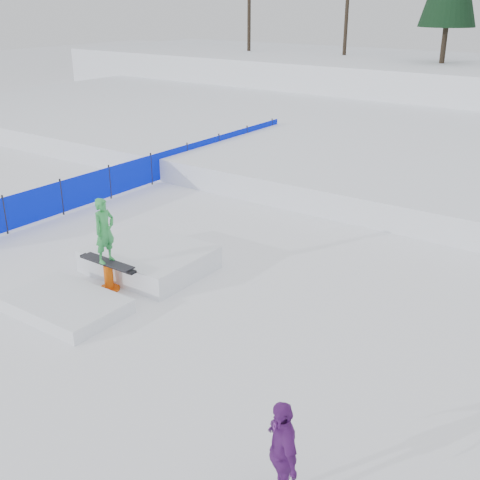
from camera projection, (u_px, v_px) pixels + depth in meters
The scene contains 5 objects.
ground at pixel (163, 315), 12.20m from camera, with size 120.00×120.00×0.00m, color white.
snow_midrise at pixel (432, 147), 24.11m from camera, with size 50.00×18.00×0.80m, color white.
safety_fence at pixel (151, 169), 20.47m from camera, with size 0.05×16.00×1.10m.
spectator_purple at pixel (281, 453), 7.44m from camera, with size 0.88×0.37×1.51m, color #65217D.
jib_rail_feature at pixel (128, 268), 13.56m from camera, with size 2.60×4.40×2.11m.
Camera 1 is at (7.51, -7.82, 6.00)m, focal length 45.00 mm.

